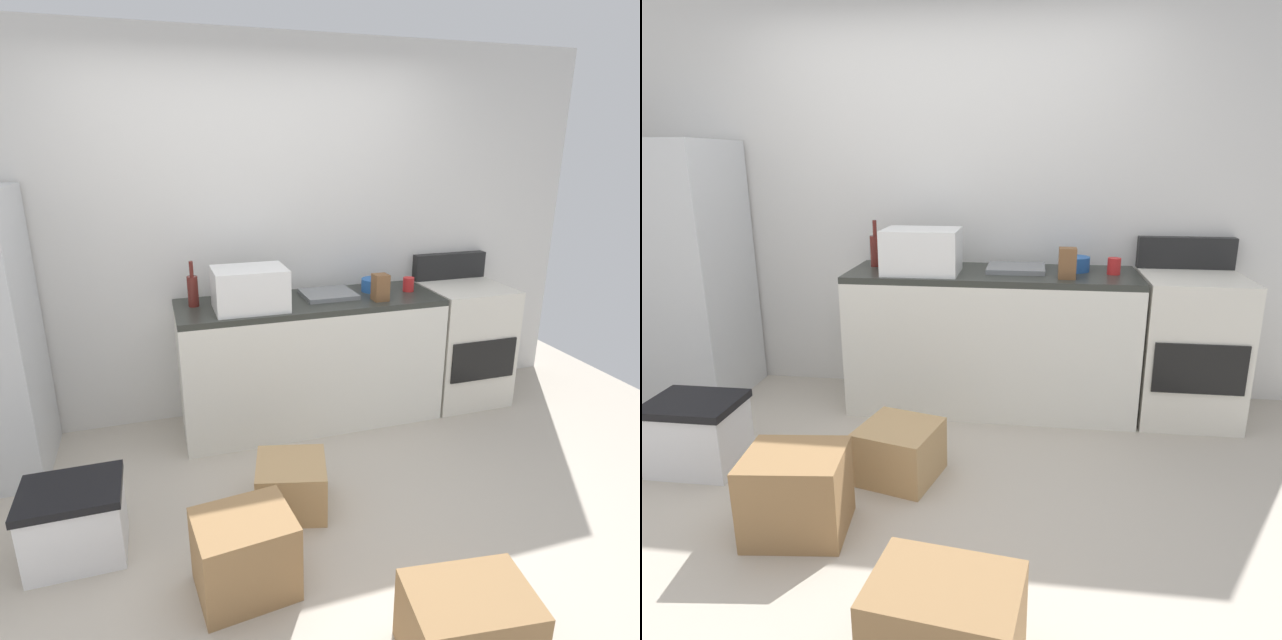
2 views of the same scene
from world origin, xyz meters
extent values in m
plane|color=#B2A899|center=(0.00, 0.00, 0.00)|extent=(6.00, 6.00, 0.00)
cube|color=silver|center=(0.00, 1.55, 1.30)|extent=(5.00, 0.10, 2.60)
cube|color=silver|center=(0.30, 1.20, 0.43)|extent=(1.80, 0.60, 0.86)
cube|color=#2D302B|center=(0.30, 1.20, 0.88)|extent=(1.80, 0.60, 0.04)
cube|color=silver|center=(1.52, 1.20, 0.45)|extent=(0.60, 0.60, 0.90)
cube|color=black|center=(1.52, 0.90, 0.42)|extent=(0.52, 0.02, 0.30)
cube|color=black|center=(1.52, 1.46, 1.00)|extent=(0.60, 0.08, 0.20)
cube|color=white|center=(-0.13, 1.11, 1.04)|extent=(0.46, 0.34, 0.27)
cube|color=slate|center=(0.45, 1.25, 0.92)|extent=(0.36, 0.32, 0.03)
cylinder|color=#591E19|center=(-0.47, 1.28, 1.00)|extent=(0.07, 0.07, 0.20)
cylinder|color=#591E19|center=(-0.47, 1.28, 1.15)|extent=(0.03, 0.03, 0.10)
cylinder|color=red|center=(1.04, 1.20, 0.95)|extent=(0.08, 0.08, 0.10)
cube|color=brown|center=(0.75, 1.04, 0.99)|extent=(0.10, 0.10, 0.18)
cylinder|color=#2659A5|center=(0.81, 1.28, 0.95)|extent=(0.19, 0.19, 0.09)
cube|color=olive|center=(0.31, -0.84, 0.16)|extent=(0.51, 0.39, 0.33)
cube|color=tan|center=(-0.09, 0.25, 0.14)|extent=(0.45, 0.44, 0.28)
cube|color=olive|center=(-0.43, -0.24, 0.19)|extent=(0.45, 0.38, 0.38)
cube|color=silver|center=(-1.17, 0.22, 0.17)|extent=(0.44, 0.34, 0.34)
cube|color=black|center=(-1.17, 0.22, 0.36)|extent=(0.46, 0.36, 0.04)
camera|label=1|loc=(-0.69, -2.16, 1.90)|focal=29.93mm
camera|label=2|loc=(0.54, -2.25, 1.58)|focal=31.47mm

